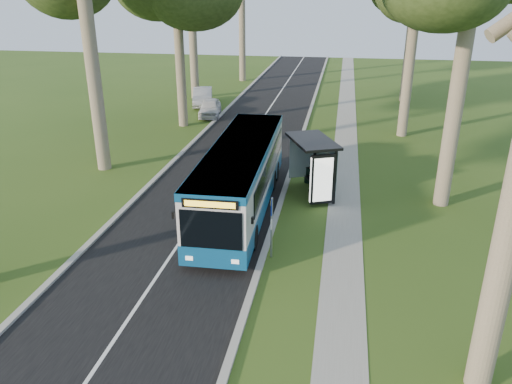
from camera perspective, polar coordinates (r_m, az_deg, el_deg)
ground at (r=19.56m, az=1.04°, el=-6.79°), size 120.00×120.00×0.00m
road at (r=29.17m, az=-2.71°, el=3.25°), size 7.00×100.00×0.02m
kerb_east at (r=28.63m, az=4.16°, el=2.94°), size 0.25×100.00×0.12m
kerb_west at (r=30.09m, az=-9.24°, el=3.67°), size 0.25×100.00×0.12m
centre_line at (r=29.17m, az=-2.71°, el=3.27°), size 0.12×100.00×0.00m
footpath at (r=28.53m, az=10.16°, el=2.47°), size 1.50×100.00×0.02m
bus at (r=22.47m, az=-1.69°, el=1.70°), size 2.71×11.79×3.11m
bus_stop_sign at (r=18.48m, az=1.81°, el=-3.29°), size 0.08×0.34×2.44m
bus_shelter at (r=23.82m, az=6.69°, el=3.76°), size 2.95×3.73×2.83m
litter_bin at (r=26.35m, az=6.07°, el=2.05°), size 0.51×0.51×0.90m
car_white at (r=40.51m, az=-5.29°, el=9.58°), size 2.23×4.21×1.37m
car_silver at (r=44.42m, az=-6.11°, el=10.78°), size 2.67×4.86×1.52m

